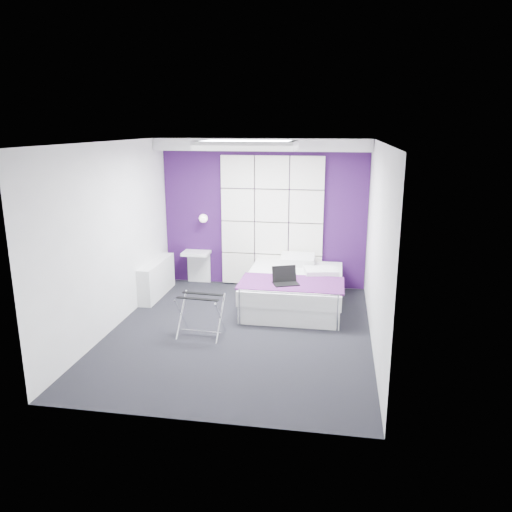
{
  "coord_description": "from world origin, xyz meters",
  "views": [
    {
      "loc": [
        1.29,
        -6.36,
        2.81
      ],
      "look_at": [
        0.17,
        0.35,
        1.02
      ],
      "focal_mm": 35.0,
      "sensor_mm": 36.0,
      "label": 1
    }
  ],
  "objects_px": {
    "bed": "(294,289)",
    "laptop": "(286,279)",
    "nightstand": "(196,253)",
    "radiator": "(157,278)",
    "luggage_rack": "(201,316)",
    "wall_lamp": "(204,218)"
  },
  "relations": [
    {
      "from": "nightstand",
      "to": "laptop",
      "type": "relative_size",
      "value": 1.3
    },
    {
      "from": "luggage_rack",
      "to": "bed",
      "type": "bearing_deg",
      "value": 54.32
    },
    {
      "from": "radiator",
      "to": "bed",
      "type": "xyz_separation_m",
      "value": [
        2.33,
        -0.1,
        -0.02
      ]
    },
    {
      "from": "nightstand",
      "to": "wall_lamp",
      "type": "bearing_deg",
      "value": 15.33
    },
    {
      "from": "laptop",
      "to": "luggage_rack",
      "type": "bearing_deg",
      "value": -162.8
    },
    {
      "from": "bed",
      "to": "nightstand",
      "type": "height_order",
      "value": "bed"
    },
    {
      "from": "luggage_rack",
      "to": "laptop",
      "type": "distance_m",
      "value": 1.42
    },
    {
      "from": "wall_lamp",
      "to": "luggage_rack",
      "type": "bearing_deg",
      "value": -76.39
    },
    {
      "from": "bed",
      "to": "luggage_rack",
      "type": "relative_size",
      "value": 3.21
    },
    {
      "from": "bed",
      "to": "laptop",
      "type": "height_order",
      "value": "laptop"
    },
    {
      "from": "radiator",
      "to": "luggage_rack",
      "type": "distance_m",
      "value": 1.91
    },
    {
      "from": "radiator",
      "to": "wall_lamp",
      "type": "bearing_deg",
      "value": 49.9
    },
    {
      "from": "wall_lamp",
      "to": "bed",
      "type": "xyz_separation_m",
      "value": [
        1.69,
        -0.86,
        -0.94
      ]
    },
    {
      "from": "bed",
      "to": "nightstand",
      "type": "xyz_separation_m",
      "value": [
        -1.84,
        0.82,
        0.3
      ]
    },
    {
      "from": "bed",
      "to": "nightstand",
      "type": "bearing_deg",
      "value": 155.94
    },
    {
      "from": "bed",
      "to": "radiator",
      "type": "bearing_deg",
      "value": 177.52
    },
    {
      "from": "wall_lamp",
      "to": "bed",
      "type": "distance_m",
      "value": 2.12
    },
    {
      "from": "bed",
      "to": "wall_lamp",
      "type": "bearing_deg",
      "value": 153.04
    },
    {
      "from": "nightstand",
      "to": "radiator",
      "type": "bearing_deg",
      "value": -124.46
    },
    {
      "from": "wall_lamp",
      "to": "radiator",
      "type": "distance_m",
      "value": 1.35
    },
    {
      "from": "radiator",
      "to": "luggage_rack",
      "type": "height_order",
      "value": "radiator"
    },
    {
      "from": "bed",
      "to": "nightstand",
      "type": "relative_size",
      "value": 3.93
    }
  ]
}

